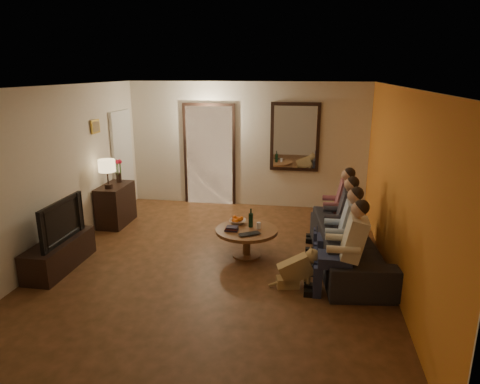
% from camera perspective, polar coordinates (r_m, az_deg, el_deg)
% --- Properties ---
extents(floor, '(5.00, 6.00, 0.01)m').
position_cam_1_polar(floor, '(6.57, -3.05, -9.45)').
color(floor, '#432C12').
rests_on(floor, ground).
extents(ceiling, '(5.00, 6.00, 0.01)m').
position_cam_1_polar(ceiling, '(5.94, -3.43, 13.86)').
color(ceiling, white).
rests_on(ceiling, back_wall).
extents(back_wall, '(5.00, 0.02, 2.60)m').
position_cam_1_polar(back_wall, '(9.01, 0.90, 6.27)').
color(back_wall, beige).
rests_on(back_wall, floor).
extents(front_wall, '(5.00, 0.02, 2.60)m').
position_cam_1_polar(front_wall, '(3.43, -14.27, -10.75)').
color(front_wall, beige).
rests_on(front_wall, floor).
extents(left_wall, '(0.02, 6.00, 2.60)m').
position_cam_1_polar(left_wall, '(7.09, -23.39, 2.29)').
color(left_wall, beige).
rests_on(left_wall, floor).
extents(right_wall, '(0.02, 6.00, 2.60)m').
position_cam_1_polar(right_wall, '(6.10, 20.35, 0.58)').
color(right_wall, beige).
rests_on(right_wall, floor).
extents(orange_accent, '(0.01, 6.00, 2.60)m').
position_cam_1_polar(orange_accent, '(6.10, 20.26, 0.58)').
color(orange_accent, orange).
rests_on(orange_accent, right_wall).
extents(kitchen_doorway, '(1.00, 0.06, 2.10)m').
position_cam_1_polar(kitchen_doorway, '(9.19, -4.08, 4.83)').
color(kitchen_doorway, '#FFE0A5').
rests_on(kitchen_doorway, floor).
extents(door_trim, '(1.12, 0.04, 2.22)m').
position_cam_1_polar(door_trim, '(9.18, -4.10, 4.82)').
color(door_trim, black).
rests_on(door_trim, floor).
extents(fridge_glimpse, '(0.45, 0.03, 1.70)m').
position_cam_1_polar(fridge_glimpse, '(9.17, -2.53, 3.88)').
color(fridge_glimpse, silver).
rests_on(fridge_glimpse, floor).
extents(mirror_frame, '(1.00, 0.05, 1.40)m').
position_cam_1_polar(mirror_frame, '(8.85, 7.34, 7.28)').
color(mirror_frame, black).
rests_on(mirror_frame, back_wall).
extents(mirror_glass, '(0.86, 0.02, 1.26)m').
position_cam_1_polar(mirror_glass, '(8.82, 7.33, 7.25)').
color(mirror_glass, white).
rests_on(mirror_glass, back_wall).
extents(white_door, '(0.06, 0.85, 2.04)m').
position_cam_1_polar(white_door, '(9.10, -15.33, 4.00)').
color(white_door, white).
rests_on(white_door, floor).
extents(framed_art, '(0.03, 0.28, 0.24)m').
position_cam_1_polar(framed_art, '(8.09, -18.74, 8.27)').
color(framed_art, '#B28C33').
rests_on(framed_art, left_wall).
extents(art_canvas, '(0.01, 0.22, 0.18)m').
position_cam_1_polar(art_canvas, '(8.08, -18.65, 8.27)').
color(art_canvas, brown).
rests_on(art_canvas, left_wall).
extents(dresser, '(0.45, 0.85, 0.76)m').
position_cam_1_polar(dresser, '(8.37, -16.24, -1.63)').
color(dresser, black).
rests_on(dresser, floor).
extents(table_lamp, '(0.30, 0.30, 0.54)m').
position_cam_1_polar(table_lamp, '(8.01, -17.26, 2.33)').
color(table_lamp, beige).
rests_on(table_lamp, dresser).
extents(flower_vase, '(0.14, 0.14, 0.44)m').
position_cam_1_polar(flower_vase, '(8.41, -15.92, 2.71)').
color(flower_vase, red).
rests_on(flower_vase, dresser).
extents(tv_stand, '(0.45, 1.30, 0.43)m').
position_cam_1_polar(tv_stand, '(6.86, -22.92, -7.63)').
color(tv_stand, black).
rests_on(tv_stand, floor).
extents(tv, '(1.06, 0.14, 0.61)m').
position_cam_1_polar(tv, '(6.68, -23.40, -3.52)').
color(tv, black).
rests_on(tv, tv_stand).
extents(sofa, '(2.35, 1.13, 0.66)m').
position_cam_1_polar(sofa, '(6.54, 14.32, -6.90)').
color(sofa, black).
rests_on(sofa, floor).
extents(person_a, '(0.60, 0.40, 1.20)m').
position_cam_1_polar(person_a, '(5.60, 14.21, -7.86)').
color(person_a, tan).
rests_on(person_a, sofa).
extents(person_b, '(0.60, 0.40, 1.20)m').
position_cam_1_polar(person_b, '(6.15, 13.78, -5.63)').
color(person_b, tan).
rests_on(person_b, sofa).
extents(person_c, '(0.60, 0.40, 1.20)m').
position_cam_1_polar(person_c, '(6.71, 13.43, -3.77)').
color(person_c, tan).
rests_on(person_c, sofa).
extents(person_d, '(0.60, 0.40, 1.20)m').
position_cam_1_polar(person_d, '(7.28, 13.13, -2.19)').
color(person_d, tan).
rests_on(person_d, sofa).
extents(dog, '(0.60, 0.36, 0.56)m').
position_cam_1_polar(dog, '(5.82, 7.44, -9.98)').
color(dog, '#A6874C').
rests_on(dog, floor).
extents(coffee_table, '(1.22, 1.22, 0.45)m').
position_cam_1_polar(coffee_table, '(6.71, 0.89, -6.75)').
color(coffee_table, brown).
rests_on(coffee_table, floor).
extents(bowl, '(0.26, 0.26, 0.06)m').
position_cam_1_polar(bowl, '(6.84, -0.33, -3.97)').
color(bowl, white).
rests_on(bowl, coffee_table).
extents(oranges, '(0.20, 0.20, 0.08)m').
position_cam_1_polar(oranges, '(6.82, -0.33, -3.43)').
color(oranges, orange).
rests_on(oranges, bowl).
extents(wine_bottle, '(0.07, 0.07, 0.31)m').
position_cam_1_polar(wine_bottle, '(6.66, 1.46, -3.43)').
color(wine_bottle, black).
rests_on(wine_bottle, coffee_table).
extents(wine_glass, '(0.06, 0.06, 0.10)m').
position_cam_1_polar(wine_glass, '(6.63, 2.51, -4.48)').
color(wine_glass, silver).
rests_on(wine_glass, coffee_table).
extents(book_stack, '(0.20, 0.15, 0.07)m').
position_cam_1_polar(book_stack, '(6.55, -1.14, -4.86)').
color(book_stack, black).
rests_on(book_stack, coffee_table).
extents(laptop, '(0.39, 0.35, 0.03)m').
position_cam_1_polar(laptop, '(6.35, 1.42, -5.78)').
color(laptop, black).
rests_on(laptop, coffee_table).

